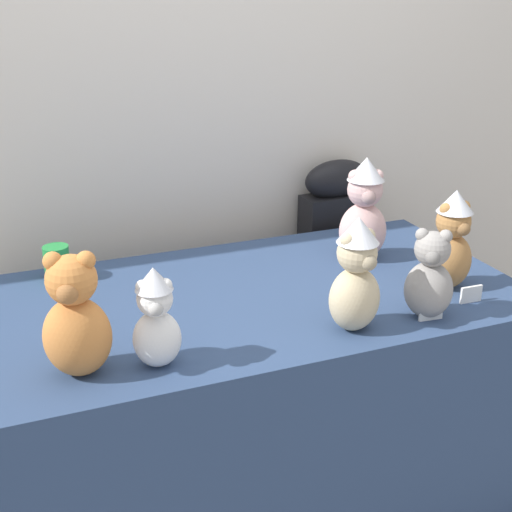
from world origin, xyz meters
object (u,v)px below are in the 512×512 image
at_px(teddy_bear_ash, 430,277).
at_px(teddy_bear_sand, 356,276).
at_px(display_table, 256,402).
at_px(teddy_bear_ginger, 76,319).
at_px(party_cup_green, 57,263).
at_px(teddy_bear_blush, 364,210).
at_px(instrument_case, 332,278).
at_px(teddy_bear_caramel, 451,241).
at_px(teddy_bear_snow, 156,319).

xyz_separation_m(teddy_bear_ash, teddy_bear_sand, (-0.23, 0.01, 0.03)).
height_order(display_table, teddy_bear_ginger, teddy_bear_ginger).
relative_size(teddy_bear_ash, party_cup_green, 2.36).
height_order(teddy_bear_sand, teddy_bear_blush, teddy_bear_blush).
xyz_separation_m(display_table, teddy_bear_ash, (0.39, -0.32, 0.51)).
height_order(teddy_bear_ash, teddy_bear_ginger, teddy_bear_ginger).
height_order(teddy_bear_ginger, teddy_bear_blush, teddy_bear_blush).
height_order(instrument_case, teddy_bear_sand, teddy_bear_sand).
bearing_deg(teddy_bear_ash, teddy_bear_caramel, 73.17).
xyz_separation_m(instrument_case, teddy_bear_blush, (-0.13, -0.43, 0.44)).
xyz_separation_m(teddy_bear_sand, teddy_bear_ginger, (-0.71, 0.04, -0.01)).
relative_size(teddy_bear_snow, teddy_bear_sand, 0.81).
relative_size(display_table, instrument_case, 1.58).
relative_size(teddy_bear_ash, teddy_bear_sand, 0.82).
relative_size(display_table, teddy_bear_ginger, 5.11).
relative_size(teddy_bear_ginger, teddy_bear_blush, 0.89).
xyz_separation_m(display_table, party_cup_green, (-0.54, 0.32, 0.44)).
height_order(display_table, teddy_bear_ash, teddy_bear_ash).
xyz_separation_m(teddy_bear_caramel, teddy_bear_ginger, (-1.12, -0.10, -0.01)).
distance_m(teddy_bear_snow, party_cup_green, 0.65).
distance_m(instrument_case, teddy_bear_blush, 0.63).
distance_m(display_table, instrument_case, 0.80).
bearing_deg(teddy_bear_sand, instrument_case, 54.45).
bearing_deg(teddy_bear_snow, instrument_case, 53.44).
bearing_deg(party_cup_green, teddy_bear_caramel, -24.31).
bearing_deg(teddy_bear_ginger, teddy_bear_snow, 7.96).
bearing_deg(teddy_bear_blush, party_cup_green, -174.82).
bearing_deg(teddy_bear_blush, teddy_bear_caramel, -50.83).
distance_m(teddy_bear_ash, party_cup_green, 1.13).
relative_size(teddy_bear_caramel, teddy_bear_ginger, 0.99).
height_order(display_table, party_cup_green, party_cup_green).
relative_size(teddy_bear_ginger, party_cup_green, 2.84).
xyz_separation_m(teddy_bear_snow, teddy_bear_sand, (0.53, -0.01, 0.03)).
height_order(instrument_case, party_cup_green, instrument_case).
xyz_separation_m(teddy_bear_snow, teddy_bear_blush, (0.81, 0.43, 0.04)).
bearing_deg(teddy_bear_ash, teddy_bear_sand, -149.08).
bearing_deg(party_cup_green, teddy_bear_ginger, -91.27).
relative_size(teddy_bear_ash, teddy_bear_caramel, 0.84).
bearing_deg(instrument_case, teddy_bear_snow, -141.31).
distance_m(teddy_bear_sand, party_cup_green, 0.95).
height_order(display_table, teddy_bear_blush, teddy_bear_blush).
height_order(teddy_bear_snow, teddy_bear_caramel, teddy_bear_caramel).
height_order(instrument_case, teddy_bear_ginger, teddy_bear_ginger).
xyz_separation_m(teddy_bear_sand, party_cup_green, (-0.70, 0.63, -0.10)).
distance_m(instrument_case, teddy_bear_ginger, 1.45).
height_order(teddy_bear_caramel, teddy_bear_blush, teddy_bear_blush).
height_order(teddy_bear_ginger, party_cup_green, teddy_bear_ginger).
bearing_deg(instrument_case, party_cup_green, -171.93).
xyz_separation_m(teddy_bear_snow, teddy_bear_caramel, (0.93, 0.13, 0.02)).
relative_size(teddy_bear_sand, teddy_bear_ginger, 1.02).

